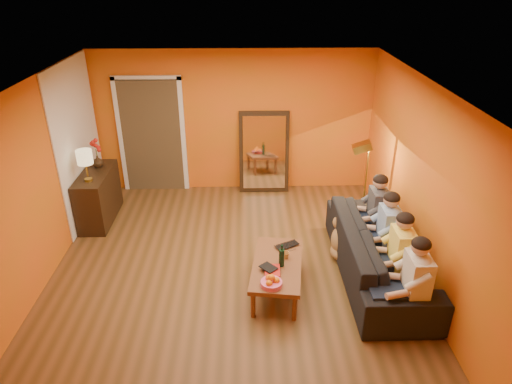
{
  "coord_description": "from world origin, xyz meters",
  "views": [
    {
      "loc": [
        0.21,
        -5.23,
        3.86
      ],
      "look_at": [
        0.35,
        0.5,
        1.0
      ],
      "focal_mm": 32.0,
      "sensor_mm": 36.0,
      "label": 1
    }
  ],
  "objects_px": {
    "floor_lamp": "(365,186)",
    "mirror_frame": "(264,152)",
    "dog": "(343,238)",
    "laptop": "(289,247)",
    "table_lamp": "(86,166)",
    "person_far_left": "(415,284)",
    "person_far_right": "(377,213)",
    "person_mid_right": "(388,233)",
    "person_mid_left": "(401,256)",
    "vase": "(98,161)",
    "tumbler": "(286,255)",
    "wine_bottle": "(282,256)",
    "sofa": "(378,252)",
    "coffee_table": "(277,277)",
    "sideboard": "(98,196)"
  },
  "relations": [
    {
      "from": "floor_lamp",
      "to": "mirror_frame",
      "type": "bearing_deg",
      "value": 143.09
    },
    {
      "from": "dog",
      "to": "laptop",
      "type": "height_order",
      "value": "dog"
    },
    {
      "from": "table_lamp",
      "to": "laptop",
      "type": "relative_size",
      "value": 1.52
    },
    {
      "from": "person_far_left",
      "to": "person_far_right",
      "type": "distance_m",
      "value": 1.65
    },
    {
      "from": "floor_lamp",
      "to": "person_mid_right",
      "type": "relative_size",
      "value": 1.18
    },
    {
      "from": "person_mid_left",
      "to": "vase",
      "type": "relative_size",
      "value": 6.25
    },
    {
      "from": "vase",
      "to": "person_mid_left",
      "type": "bearing_deg",
      "value": -28.32
    },
    {
      "from": "table_lamp",
      "to": "tumbler",
      "type": "relative_size",
      "value": 5.56
    },
    {
      "from": "dog",
      "to": "tumbler",
      "type": "bearing_deg",
      "value": -144.05
    },
    {
      "from": "dog",
      "to": "vase",
      "type": "xyz_separation_m",
      "value": [
        -3.84,
        1.46,
        0.63
      ]
    },
    {
      "from": "vase",
      "to": "dog",
      "type": "bearing_deg",
      "value": -20.74
    },
    {
      "from": "dog",
      "to": "wine_bottle",
      "type": "xyz_separation_m",
      "value": [
        -0.95,
        -0.8,
        0.26
      ]
    },
    {
      "from": "sofa",
      "to": "wine_bottle",
      "type": "height_order",
      "value": "sofa"
    },
    {
      "from": "person_mid_right",
      "to": "sofa",
      "type": "bearing_deg",
      "value": -142.43
    },
    {
      "from": "tumbler",
      "to": "laptop",
      "type": "bearing_deg",
      "value": 75.38
    },
    {
      "from": "person_far_left",
      "to": "mirror_frame",
      "type": "bearing_deg",
      "value": 112.93
    },
    {
      "from": "person_far_right",
      "to": "tumbler",
      "type": "distance_m",
      "value": 1.64
    },
    {
      "from": "dog",
      "to": "person_far_left",
      "type": "xyz_separation_m",
      "value": [
        0.53,
        -1.45,
        0.29
      ]
    },
    {
      "from": "table_lamp",
      "to": "wine_bottle",
      "type": "bearing_deg",
      "value": -30.5
    },
    {
      "from": "sofa",
      "to": "person_mid_right",
      "type": "xyz_separation_m",
      "value": [
        0.13,
        0.1,
        0.24
      ]
    },
    {
      "from": "mirror_frame",
      "to": "coffee_table",
      "type": "height_order",
      "value": "mirror_frame"
    },
    {
      "from": "coffee_table",
      "to": "person_mid_right",
      "type": "relative_size",
      "value": 1.0
    },
    {
      "from": "person_mid_right",
      "to": "tumbler",
      "type": "distance_m",
      "value": 1.44
    },
    {
      "from": "sideboard",
      "to": "person_far_right",
      "type": "xyz_separation_m",
      "value": [
        4.37,
        -1.0,
        0.18
      ]
    },
    {
      "from": "floor_lamp",
      "to": "person_mid_right",
      "type": "bearing_deg",
      "value": -83.4
    },
    {
      "from": "person_mid_right",
      "to": "laptop",
      "type": "relative_size",
      "value": 3.63
    },
    {
      "from": "mirror_frame",
      "to": "table_lamp",
      "type": "relative_size",
      "value": 2.98
    },
    {
      "from": "table_lamp",
      "to": "person_mid_right",
      "type": "relative_size",
      "value": 0.42
    },
    {
      "from": "wine_bottle",
      "to": "vase",
      "type": "height_order",
      "value": "vase"
    },
    {
      "from": "person_far_left",
      "to": "laptop",
      "type": "bearing_deg",
      "value": 142.04
    },
    {
      "from": "mirror_frame",
      "to": "tumbler",
      "type": "relative_size",
      "value": 16.58
    },
    {
      "from": "sideboard",
      "to": "person_mid_left",
      "type": "distance_m",
      "value": 4.85
    },
    {
      "from": "wine_bottle",
      "to": "laptop",
      "type": "distance_m",
      "value": 0.44
    },
    {
      "from": "person_mid_left",
      "to": "person_far_right",
      "type": "relative_size",
      "value": 1.0
    },
    {
      "from": "person_far_right",
      "to": "wine_bottle",
      "type": "distance_m",
      "value": 1.78
    },
    {
      "from": "coffee_table",
      "to": "wine_bottle",
      "type": "distance_m",
      "value": 0.37
    },
    {
      "from": "coffee_table",
      "to": "person_far_right",
      "type": "xyz_separation_m",
      "value": [
        1.53,
        0.95,
        0.4
      ]
    },
    {
      "from": "sideboard",
      "to": "person_mid_left",
      "type": "bearing_deg",
      "value": -25.72
    },
    {
      "from": "person_far_right",
      "to": "wine_bottle",
      "type": "bearing_deg",
      "value": -145.96
    },
    {
      "from": "coffee_table",
      "to": "person_mid_left",
      "type": "relative_size",
      "value": 1.0
    },
    {
      "from": "person_mid_left",
      "to": "person_far_right",
      "type": "bearing_deg",
      "value": 90.0
    },
    {
      "from": "floor_lamp",
      "to": "tumbler",
      "type": "distance_m",
      "value": 2.06
    },
    {
      "from": "wine_bottle",
      "to": "coffee_table",
      "type": "bearing_deg",
      "value": 135.0
    },
    {
      "from": "mirror_frame",
      "to": "person_far_left",
      "type": "relative_size",
      "value": 1.25
    },
    {
      "from": "mirror_frame",
      "to": "dog",
      "type": "height_order",
      "value": "mirror_frame"
    },
    {
      "from": "sideboard",
      "to": "floor_lamp",
      "type": "relative_size",
      "value": 0.82
    },
    {
      "from": "mirror_frame",
      "to": "sofa",
      "type": "height_order",
      "value": "mirror_frame"
    },
    {
      "from": "wine_bottle",
      "to": "floor_lamp",
      "type": "bearing_deg",
      "value": 49.27
    },
    {
      "from": "sideboard",
      "to": "person_mid_right",
      "type": "relative_size",
      "value": 0.97
    },
    {
      "from": "coffee_table",
      "to": "wine_bottle",
      "type": "xyz_separation_m",
      "value": [
        0.05,
        -0.05,
        0.37
      ]
    }
  ]
}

